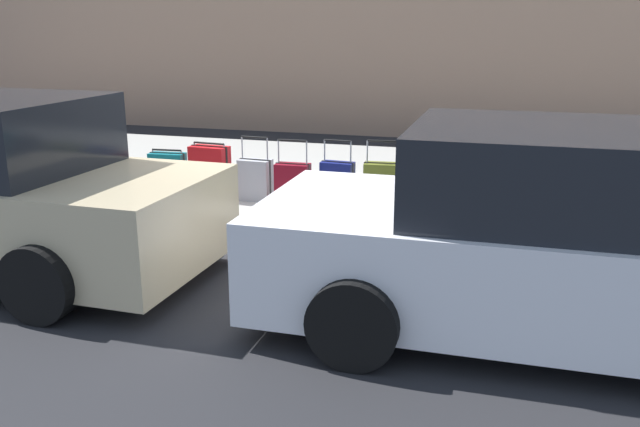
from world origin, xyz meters
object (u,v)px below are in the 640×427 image
Objects in this scene: parked_car_white_0 at (581,242)px; bollard_post at (51,155)px; suitcase_black_3 at (434,189)px; suitcase_navy_5 at (337,184)px; suitcase_red_8 at (210,173)px; suitcase_silver_0 at (587,199)px; suitcase_teal_2 at (485,189)px; fire_hydrant at (98,157)px; suitcase_teal_9 at (168,174)px; suitcase_red_1 at (536,195)px; suitcase_silver_7 at (255,180)px; suitcase_maroon_6 at (293,185)px; suitcase_olive_4 at (384,187)px.

bollard_post is at bearing -20.55° from parked_car_white_0.
suitcase_navy_5 is at bearing -2.45° from suitcase_black_3.
suitcase_silver_0 is at bearing 179.90° from suitcase_red_8.
bollard_post is (5.60, 0.20, 0.12)m from suitcase_teal_2.
suitcase_teal_9 is at bearing 179.32° from fire_hydrant.
suitcase_teal_2 is 1.11× the size of suitcase_navy_5.
parked_car_white_0 is (-0.26, 2.62, 0.30)m from suitcase_red_1.
bollard_post is (5.03, 0.12, 0.15)m from suitcase_black_3.
suitcase_teal_2 is 1.13× the size of suitcase_silver_7.
suitcase_silver_0 is 6.67m from bollard_post.
suitcase_teal_9 is at bearing 1.06° from suitcase_red_1.
suitcase_maroon_6 reaches higher than suitcase_red_8.
suitcase_navy_5 is (2.27, 0.05, -0.02)m from suitcase_red_1.
parked_car_white_0 is (-1.37, 2.52, 0.29)m from suitcase_black_3.
suitcase_black_3 is 0.83× the size of suitcase_silver_7.
suitcase_red_8 is 0.60m from suitcase_teal_9.
suitcase_black_3 is 2.22m from suitcase_silver_7.
suitcase_maroon_6 is at bearing 178.48° from fire_hydrant.
suitcase_olive_4 is 1.02× the size of fire_hydrant.
parked_car_white_0 is at bearing 159.45° from bollard_post.
suitcase_teal_9 is 1.05m from fire_hydrant.
suitcase_silver_0 reaches higher than fire_hydrant.
suitcase_navy_5 reaches higher than suitcase_teal_9.
suitcase_olive_4 is at bearing -173.82° from suitcase_maroon_6.
suitcase_red_1 is 1.07× the size of suitcase_olive_4.
suitcase_red_1 is 2.27m from suitcase_navy_5.
parked_car_white_0 reaches higher than suitcase_teal_2.
suitcase_navy_5 is at bearing -179.63° from fire_hydrant.
suitcase_silver_0 is 6.07m from fire_hydrant.
bollard_post reaches higher than suitcase_navy_5.
suitcase_silver_7 is at bearing -176.44° from suitcase_teal_9.
suitcase_olive_4 is 1.10m from suitcase_maroon_6.
parked_car_white_0 is (-5.80, 2.55, 0.17)m from fire_hydrant.
suitcase_red_8 is at bearing 1.44° from suitcase_red_1.
suitcase_red_8 is 1.64m from fire_hydrant.
suitcase_red_1 is 5.54m from fire_hydrant.
suitcase_red_1 is 1.11× the size of suitcase_silver_7.
suitcase_teal_9 is 0.73× the size of fire_hydrant.
suitcase_navy_5 is at bearing -45.50° from parked_car_white_0.
suitcase_teal_2 is 1.72m from suitcase_navy_5.
suitcase_maroon_6 is 1.71m from suitcase_teal_9.
suitcase_teal_2 is at bearing -176.91° from suitcase_maroon_6.
suitcase_teal_2 reaches higher than suitcase_teal_9.
suitcase_red_8 is at bearing 179.04° from fire_hydrant.
suitcase_silver_0 is at bearing 177.90° from suitcase_olive_4.
suitcase_navy_5 is at bearing -169.98° from suitcase_maroon_6.
suitcase_red_1 is 4.51m from suitcase_teal_9.
suitcase_teal_2 reaches higher than suitcase_navy_5.
suitcase_silver_0 is 1.16× the size of suitcase_silver_7.
suitcase_silver_7 is (2.79, -0.01, -0.08)m from suitcase_teal_2.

